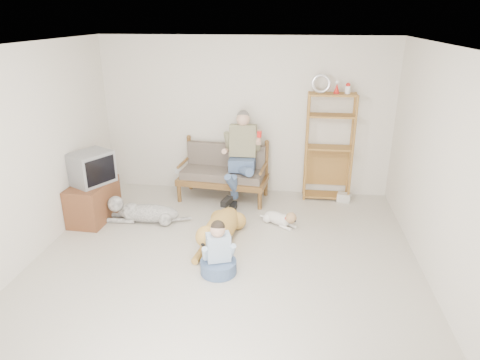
# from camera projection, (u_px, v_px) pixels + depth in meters

# --- Properties ---
(floor) EXTENTS (5.50, 5.50, 0.00)m
(floor) POSITION_uv_depth(u_px,v_px,m) (222.00, 273.00, 5.33)
(floor) COLOR beige
(floor) RESTS_ON ground
(ceiling) EXTENTS (5.50, 5.50, 0.00)m
(ceiling) POSITION_uv_depth(u_px,v_px,m) (217.00, 47.00, 4.35)
(ceiling) COLOR silver
(ceiling) RESTS_ON ground
(wall_back) EXTENTS (5.00, 0.00, 5.00)m
(wall_back) POSITION_uv_depth(u_px,v_px,m) (246.00, 117.00, 7.38)
(wall_back) COLOR beige
(wall_back) RESTS_ON ground
(wall_front) EXTENTS (5.00, 0.00, 5.00)m
(wall_front) POSITION_uv_depth(u_px,v_px,m) (136.00, 347.00, 2.29)
(wall_front) COLOR beige
(wall_front) RESTS_ON ground
(wall_left) EXTENTS (0.00, 5.50, 5.50)m
(wall_left) POSITION_uv_depth(u_px,v_px,m) (14.00, 163.00, 5.11)
(wall_left) COLOR beige
(wall_left) RESTS_ON ground
(wall_right) EXTENTS (0.00, 5.50, 5.50)m
(wall_right) POSITION_uv_depth(u_px,v_px,m) (451.00, 181.00, 4.56)
(wall_right) COLOR beige
(wall_right) RESTS_ON ground
(loveseat) EXTENTS (1.56, 0.85, 0.95)m
(loveseat) POSITION_uv_depth(u_px,v_px,m) (224.00, 171.00, 7.38)
(loveseat) COLOR brown
(loveseat) RESTS_ON ground
(man) EXTENTS (0.59, 0.84, 1.36)m
(man) POSITION_uv_depth(u_px,v_px,m) (240.00, 163.00, 7.05)
(man) COLOR #4D5F8D
(man) RESTS_ON loveseat
(etagere) EXTENTS (0.81, 0.36, 2.13)m
(etagere) POSITION_uv_depth(u_px,v_px,m) (329.00, 146.00, 7.19)
(etagere) COLOR olive
(etagere) RESTS_ON ground
(book_stack) EXTENTS (0.25, 0.21, 0.14)m
(book_stack) POSITION_uv_depth(u_px,v_px,m) (344.00, 197.00, 7.35)
(book_stack) COLOR silver
(book_stack) RESTS_ON ground
(tv_stand) EXTENTS (0.54, 0.92, 0.60)m
(tv_stand) POSITION_uv_depth(u_px,v_px,m) (93.00, 201.00, 6.64)
(tv_stand) COLOR brown
(tv_stand) RESTS_ON ground
(crt_tv) EXTENTS (0.69, 0.74, 0.49)m
(crt_tv) POSITION_uv_depth(u_px,v_px,m) (91.00, 168.00, 6.46)
(crt_tv) COLOR gray
(crt_tv) RESTS_ON tv_stand
(wall_outlet) EXTENTS (0.12, 0.02, 0.08)m
(wall_outlet) POSITION_uv_depth(u_px,v_px,m) (178.00, 172.00, 7.89)
(wall_outlet) COLOR white
(wall_outlet) RESTS_ON ground
(golden_retriever) EXTENTS (0.57, 1.65, 0.50)m
(golden_retriever) POSITION_uv_depth(u_px,v_px,m) (218.00, 230.00, 5.96)
(golden_retriever) COLOR #BD8A41
(golden_retriever) RESTS_ON ground
(shaggy_dog) EXTENTS (1.36, 0.35, 0.40)m
(shaggy_dog) POSITION_uv_depth(u_px,v_px,m) (141.00, 212.00, 6.60)
(shaggy_dog) COLOR white
(shaggy_dog) RESTS_ON ground
(terrier) EXTENTS (0.62, 0.49, 0.27)m
(terrier) POSITION_uv_depth(u_px,v_px,m) (281.00, 219.00, 6.50)
(terrier) COLOR white
(terrier) RESTS_ON ground
(child) EXTENTS (0.45, 0.45, 0.71)m
(child) POSITION_uv_depth(u_px,v_px,m) (218.00, 254.00, 5.26)
(child) COLOR #4D5F8D
(child) RESTS_ON ground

